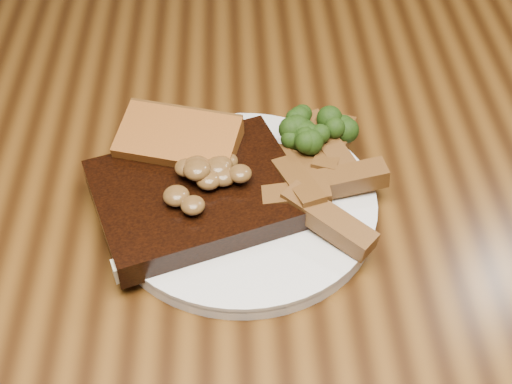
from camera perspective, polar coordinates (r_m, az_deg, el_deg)
dining_table at (r=0.75m, az=0.11°, el=-6.81°), size 1.60×0.90×0.75m
chair_far at (r=1.31m, az=9.27°, el=10.51°), size 0.47×0.47×0.92m
plate at (r=0.68m, az=-1.04°, el=-1.09°), size 0.27×0.27×0.01m
steak at (r=0.66m, az=-4.70°, el=-0.21°), size 0.22×0.19×0.03m
steak_bone at (r=0.62m, az=-4.78°, el=-4.67°), size 0.14×0.06×0.02m
mushroom_pile at (r=0.64m, az=-4.63°, el=1.67°), size 0.08×0.08×0.03m
garlic_bread at (r=0.70m, az=-6.07°, el=2.83°), size 0.13×0.09×0.02m
potato_wedges at (r=0.68m, az=3.85°, el=0.84°), size 0.12×0.12×0.02m
broccoli_cluster at (r=0.71m, az=4.25°, el=4.21°), size 0.07×0.07×0.04m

